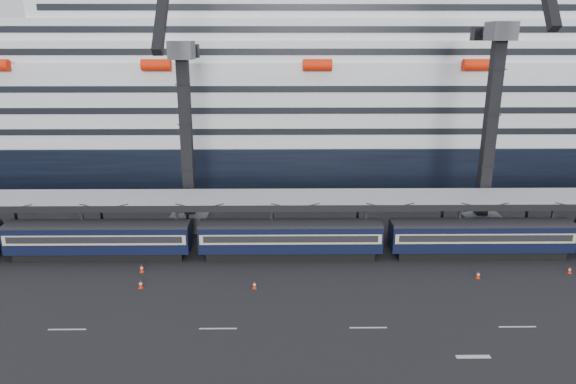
# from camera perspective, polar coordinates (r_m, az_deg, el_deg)

# --- Properties ---
(ground) EXTENTS (260.00, 260.00, 0.00)m
(ground) POSITION_cam_1_polar(r_m,az_deg,el_deg) (46.64, 10.58, -12.03)
(ground) COLOR black
(ground) RESTS_ON ground
(lane_markings) EXTENTS (111.00, 4.27, 0.02)m
(lane_markings) POSITION_cam_1_polar(r_m,az_deg,el_deg) (44.64, 22.57, -14.50)
(lane_markings) COLOR beige
(lane_markings) RESTS_ON ground
(train) EXTENTS (133.05, 3.00, 4.05)m
(train) POSITION_cam_1_polar(r_m,az_deg,el_deg) (54.09, 3.85, -5.07)
(train) COLOR black
(train) RESTS_ON ground
(canopy) EXTENTS (130.00, 6.25, 5.53)m
(canopy) POSITION_cam_1_polar(r_m,az_deg,el_deg) (57.37, 8.24, -0.70)
(canopy) COLOR gray
(canopy) RESTS_ON ground
(cruise_ship) EXTENTS (214.09, 28.84, 34.00)m
(cruise_ship) POSITION_cam_1_polar(r_m,az_deg,el_deg) (87.01, 4.54, 10.06)
(cruise_ship) COLOR black
(cruise_ship) RESTS_ON ground
(crane_dark_near) EXTENTS (4.50, 17.75, 35.08)m
(crane_dark_near) POSITION_cam_1_polar(r_m,az_deg,el_deg) (60.63, -11.33, 6.57)
(crane_dark_near) COLOR #48494F
(crane_dark_near) RESTS_ON ground
(crane_dark_mid) EXTENTS (4.50, 18.24, 39.64)m
(crane_dark_mid) POSITION_cam_1_polar(r_m,az_deg,el_deg) (63.04, 21.76, 7.41)
(crane_dark_mid) COLOR #48494F
(crane_dark_mid) RESTS_ON ground
(traffic_cone_b) EXTENTS (0.43, 0.43, 0.85)m
(traffic_cone_b) POSITION_cam_1_polar(r_m,az_deg,el_deg) (53.28, -15.95, -8.13)
(traffic_cone_b) COLOR #FF2708
(traffic_cone_b) RESTS_ON ground
(traffic_cone_c) EXTENTS (0.41, 0.41, 0.82)m
(traffic_cone_c) POSITION_cam_1_polar(r_m,az_deg,el_deg) (50.11, -16.06, -9.79)
(traffic_cone_c) COLOR #FF2708
(traffic_cone_c) RESTS_ON ground
(traffic_cone_d) EXTENTS (0.38, 0.38, 0.75)m
(traffic_cone_d) POSITION_cam_1_polar(r_m,az_deg,el_deg) (48.26, -3.74, -10.24)
(traffic_cone_d) COLOR #FF2708
(traffic_cone_d) RESTS_ON ground
(traffic_cone_e) EXTENTS (0.38, 0.38, 0.77)m
(traffic_cone_e) POSITION_cam_1_polar(r_m,az_deg,el_deg) (53.32, 20.38, -8.60)
(traffic_cone_e) COLOR #FF2708
(traffic_cone_e) RESTS_ON ground
(traffic_cone_f) EXTENTS (0.36, 0.36, 0.72)m
(traffic_cone_f) POSITION_cam_1_polar(r_m,az_deg,el_deg) (58.15, 28.82, -7.58)
(traffic_cone_f) COLOR #FF2708
(traffic_cone_f) RESTS_ON ground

